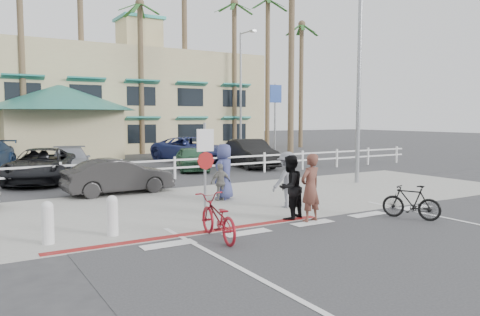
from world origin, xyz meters
TOP-DOWN VIEW (x-y plane):
  - ground at (0.00, 0.00)m, footprint 140.00×140.00m
  - bike_path at (0.00, -2.00)m, footprint 12.00×16.00m
  - sidewalk_plaza at (0.00, 4.50)m, footprint 22.00×7.00m
  - cross_street at (0.00, 8.50)m, footprint 40.00×5.00m
  - parking_lot at (0.00, 18.00)m, footprint 50.00×16.00m
  - curb_red at (-3.00, 1.20)m, footprint 7.00×0.25m
  - rail_fence at (0.50, 10.50)m, footprint 29.40×0.16m
  - building at (2.00, 31.00)m, footprint 28.00×16.00m
  - sign_post at (-2.30, 2.20)m, footprint 0.50×0.10m
  - bollard_0 at (-4.80, 2.00)m, footprint 0.26×0.26m
  - bollard_1 at (-6.20, 2.00)m, footprint 0.26×0.26m
  - streetlight_0 at (6.50, 5.50)m, footprint 0.60×2.00m
  - streetlight_1 at (12.00, 24.00)m, footprint 0.60×2.00m
  - info_sign at (14.00, 22.00)m, footprint 1.20×0.16m
  - palm_3 at (-4.00, 25.00)m, footprint 4.00×4.00m
  - palm_4 at (0.00, 26.00)m, footprint 4.00×4.00m
  - palm_5 at (4.00, 25.00)m, footprint 4.00×4.00m
  - palm_6 at (8.00, 26.00)m, footprint 4.00×4.00m
  - palm_7 at (12.00, 25.00)m, footprint 4.00×4.00m
  - palm_8 at (16.00, 26.00)m, footprint 4.00×4.00m
  - palm_9 at (19.00, 25.00)m, footprint 4.00×4.00m
  - palm_11 at (11.00, 16.00)m, footprint 4.00×4.00m
  - bike_red at (-2.88, 0.46)m, footprint 0.87×1.97m
  - rider_red at (0.07, 0.79)m, footprint 0.72×0.54m
  - bike_black at (2.62, -0.36)m, footprint 1.05×1.59m
  - rider_black at (-0.20, 1.33)m, footprint 1.01×0.90m
  - pedestrian_a at (0.72, 2.66)m, footprint 1.17×0.77m
  - pedestrian_child at (-0.47, 4.69)m, footprint 0.73×0.31m
  - pedestrian_b at (-0.22, 4.89)m, footprint 1.08×1.03m
  - car_white_sedan at (-2.90, 7.87)m, footprint 3.91×1.57m
  - lot_car_1 at (-3.26, 14.50)m, footprint 2.65×4.78m
  - lot_car_2 at (2.45, 13.12)m, footprint 2.45×3.90m
  - lot_car_3 at (5.89, 12.92)m, footprint 2.32×4.86m
  - lot_car_5 at (4.52, 17.58)m, footprint 3.97×5.99m
  - lot_car_6 at (-4.81, 12.44)m, footprint 3.95×5.65m

SIDE VIEW (x-z plane):
  - ground at x=0.00m, z-range 0.00..0.00m
  - parking_lot at x=0.00m, z-range 0.00..0.01m
  - bike_path at x=0.00m, z-range 0.00..0.01m
  - cross_street at x=0.00m, z-range 0.00..0.01m
  - sidewalk_plaza at x=0.00m, z-range 0.00..0.01m
  - curb_red at x=-3.00m, z-range 0.00..0.02m
  - bike_black at x=2.62m, z-range 0.00..0.93m
  - bollard_0 at x=-4.80m, z-range 0.00..0.95m
  - bollard_1 at x=-6.20m, z-range 0.00..0.95m
  - rail_fence at x=0.50m, z-range 0.00..1.00m
  - bike_red at x=-2.88m, z-range 0.00..1.00m
  - lot_car_2 at x=2.45m, z-range 0.00..1.24m
  - pedestrian_child at x=-0.47m, z-range 0.00..1.24m
  - car_white_sedan at x=-2.90m, z-range 0.00..1.26m
  - lot_car_1 at x=-3.26m, z-range 0.00..1.31m
  - lot_car_6 at x=-4.81m, z-range 0.00..1.43m
  - lot_car_5 at x=4.52m, z-range 0.00..1.53m
  - lot_car_3 at x=5.89m, z-range 0.00..1.54m
  - pedestrian_a at x=0.72m, z-range 0.00..1.70m
  - rider_black at x=-0.20m, z-range 0.00..1.73m
  - rider_red at x=0.07m, z-range 0.00..1.80m
  - pedestrian_b at x=-0.22m, z-range 0.00..1.86m
  - sign_post at x=-2.30m, z-range 0.00..2.90m
  - info_sign at x=14.00m, z-range 0.00..5.60m
  - streetlight_0 at x=6.50m, z-range 0.00..9.00m
  - streetlight_1 at x=12.00m, z-range 0.00..9.50m
  - building at x=2.00m, z-range 0.00..11.30m
  - palm_5 at x=4.00m, z-range 0.00..13.00m
  - palm_9 at x=19.00m, z-range 0.00..13.00m
  - palm_3 at x=-4.00m, z-range 0.00..14.00m
  - palm_7 at x=12.00m, z-range 0.00..14.00m
  - palm_11 at x=11.00m, z-range 0.00..14.00m
  - palm_4 at x=0.00m, z-range 0.00..15.00m
  - palm_8 at x=16.00m, z-range 0.00..15.00m
  - palm_6 at x=8.00m, z-range 0.00..17.00m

